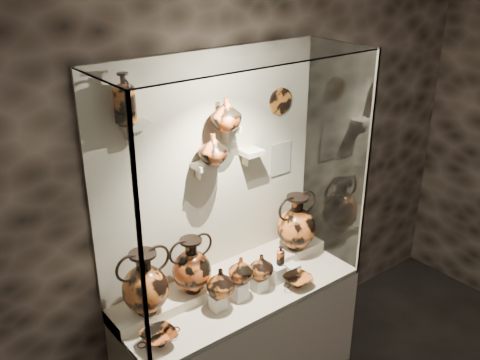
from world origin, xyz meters
name	(u,v)px	position (x,y,z in m)	size (l,w,h in m)	color
wall_back	(210,172)	(0.00, 2.50, 1.60)	(5.00, 0.02, 3.20)	black
plinth	(240,343)	(0.00, 2.18, 0.40)	(1.70, 0.60, 0.80)	#C1B49B
front_tier	(240,294)	(0.00, 2.18, 0.82)	(1.68, 0.58, 0.03)	beige
rear_tier	(225,278)	(0.00, 2.35, 0.85)	(1.70, 0.25, 0.10)	beige
back_panel	(211,172)	(0.00, 2.50, 1.60)	(1.70, 0.03, 1.60)	#C1B49B
glass_front	(272,205)	(0.00, 1.88, 1.60)	(1.70, 0.01, 1.60)	white
glass_left	(113,229)	(-0.85, 2.18, 1.60)	(0.01, 0.60, 1.60)	white
glass_right	(335,158)	(0.85, 2.18, 1.60)	(0.01, 0.60, 1.60)	white
glass_top	(240,57)	(0.00, 2.18, 2.40)	(1.70, 0.60, 0.01)	white
frame_post_left	(141,251)	(-0.84, 1.89, 1.60)	(0.02, 0.02, 1.60)	gray
frame_post_right	(367,170)	(0.84, 1.89, 1.60)	(0.02, 0.02, 1.60)	gray
pedestal_a	(218,302)	(-0.22, 2.13, 0.88)	(0.09, 0.09, 0.10)	silver
pedestal_b	(239,290)	(-0.05, 2.13, 0.90)	(0.09, 0.09, 0.13)	silver
pedestal_c	(259,284)	(0.12, 2.13, 0.88)	(0.09, 0.09, 0.09)	silver
pedestal_d	(277,274)	(0.28, 2.13, 0.89)	(0.09, 0.09, 0.12)	silver
pedestal_e	(291,269)	(0.42, 2.13, 0.87)	(0.09, 0.09, 0.08)	silver
bracket_ul	(136,125)	(-0.55, 2.42, 2.05)	(0.14, 0.12, 0.04)	#C1B49B
bracket_ca	(204,165)	(-0.10, 2.42, 1.70)	(0.14, 0.12, 0.04)	#C1B49B
bracket_cb	(229,129)	(0.10, 2.42, 1.90)	(0.10, 0.12, 0.04)	#C1B49B
bracket_cc	(251,152)	(0.28, 2.42, 1.70)	(0.14, 0.12, 0.04)	#C1B49B
amphora_left	(145,282)	(-0.63, 2.30, 1.11)	(0.33, 0.33, 0.42)	#BF5E24
amphora_mid	(191,265)	(-0.29, 2.32, 1.09)	(0.31, 0.31, 0.38)	#B64E20
amphora_right	(296,222)	(0.61, 2.30, 1.11)	(0.34, 0.34, 0.43)	#BF5E24
jug_a	(220,282)	(-0.20, 2.12, 1.03)	(0.18, 0.18, 0.19)	#BF5E24
jug_b	(241,269)	(-0.03, 2.14, 1.05)	(0.16, 0.16, 0.17)	#B64E20
jug_c	(261,266)	(0.14, 2.13, 1.01)	(0.16, 0.16, 0.17)	#BF5E24
lekythos_small	(280,254)	(0.31, 2.14, 1.03)	(0.07, 0.07, 0.16)	#B64E20
kylix_left	(159,337)	(-0.68, 2.07, 0.88)	(0.26, 0.22, 0.10)	#B64E20
kylix_right	(297,280)	(0.35, 2.00, 0.88)	(0.24, 0.20, 0.10)	#BF5E24
lekythos_tall	(124,96)	(-0.61, 2.41, 2.23)	(0.13, 0.13, 0.32)	#BF5E24
ovoid_vase_a	(213,149)	(-0.06, 2.38, 1.81)	(0.19, 0.19, 0.19)	#B64E20
ovoid_vase_b	(226,114)	(0.04, 2.37, 2.02)	(0.19, 0.19, 0.20)	#B64E20
wall_plate	(280,101)	(0.57, 2.47, 1.99)	(0.19, 0.19, 0.02)	#B06122
info_placard	(281,158)	(0.60, 2.47, 1.56)	(0.18, 0.01, 0.24)	beige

